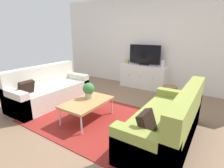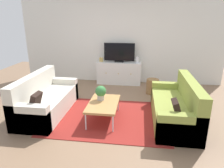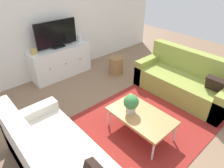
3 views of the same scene
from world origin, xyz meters
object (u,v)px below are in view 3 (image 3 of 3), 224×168
Objects in this scene: coffee_table at (141,116)px; flat_screen_tv at (56,34)px; tv_console at (61,62)px; mantel_clock at (34,51)px; potted_plant at (131,103)px; wicker_basket at (116,65)px; couch_left_side at (56,165)px; glass_vase at (80,38)px; couch_right_side at (185,82)px.

flat_screen_tv is (0.06, 2.54, 0.64)m from coffee_table.
mantel_clock is (-0.57, 0.00, 0.42)m from tv_console.
potted_plant is 0.33× the size of flat_screen_tv.
flat_screen_tv reaches higher than coffee_table.
coffee_table is 2.04m from wicker_basket.
glass_vase is at bearing 50.00° from couch_left_side.
glass_vase is (0.63, 2.52, 0.44)m from coffee_table.
coffee_table is 2.60m from mantel_clock.
coffee_table is at bearing -6.12° from couch_left_side.
wicker_basket is (0.45, -0.80, -0.59)m from glass_vase.
flat_screen_tv is (0.00, 0.02, 0.65)m from tv_console.
tv_console is 0.71m from mantel_clock.
couch_right_side is 4.47× the size of wicker_basket.
couch_left_side is at bearing -109.62° from mantel_clock.
potted_plant is at bearing -93.36° from flat_screen_tv.
glass_vase reaches higher than wicker_basket.
tv_console is 7.30× the size of glass_vase.
flat_screen_tv reaches higher than couch_right_side.
couch_right_side is 9.84× the size of glass_vase.
glass_vase is (-0.88, 2.37, 0.51)m from couch_right_side.
couch_left_side is 1.88× the size of coffee_table.
tv_console is at bearing 142.19° from wicker_basket.
flat_screen_tv is at bearing 2.00° from mantel_clock.
glass_vase reaches higher than tv_console.
mantel_clock reaches higher than tv_console.
potted_plant is at bearing -0.00° from couch_left_side.
tv_console reaches higher than potted_plant.
glass_vase is at bearing 73.27° from potted_plant.
couch_left_side is 2.87m from flat_screen_tv.
couch_right_side is 1.35× the size of tv_console.
couch_left_side is 1.96× the size of flat_screen_tv.
glass_vase is at bearing 0.00° from mantel_clock.
coffee_table is (-1.51, -0.15, 0.06)m from couch_right_side.
potted_plant is at bearing -93.39° from tv_console.
coffee_table is at bearing -104.12° from glass_vase.
wicker_basket is at bearing 32.85° from couch_left_side.
potted_plant is at bearing 118.61° from coffee_table.
mantel_clock is (-2.02, 2.37, 0.48)m from couch_right_side.
glass_vase reaches higher than couch_left_side.
mantel_clock is at bearing 130.45° from couch_right_side.
couch_right_side is at bearing 0.00° from couch_left_side.
flat_screen_tv is 7.35× the size of mantel_clock.
couch_right_side is 2.89m from flat_screen_tv.
couch_right_side reaches higher than mantel_clock.
glass_vase reaches higher than potted_plant.
wicker_basket is at bearing -38.51° from flat_screen_tv.
tv_console is at bearing 88.61° from coffee_table.
wicker_basket is (-0.43, 1.58, -0.08)m from couch_right_side.
mantel_clock is (-0.51, 2.52, 0.41)m from coffee_table.
couch_left_side reaches higher than coffee_table.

